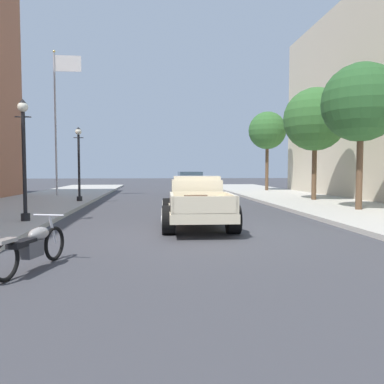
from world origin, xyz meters
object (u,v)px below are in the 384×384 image
street_tree_second (315,120)px  hotrod_truck_cream (196,202)px  street_tree_third (267,131)px  motorcycle_parked (32,245)px  car_background_grey (190,184)px  street_tree_nearest (361,103)px  flagpole (59,107)px  street_lamp_near (24,151)px  street_lamp_far (79,158)px

street_tree_second → hotrod_truck_cream: bearing=-132.7°
street_tree_third → street_tree_second: bearing=-91.7°
hotrod_truck_cream → street_tree_third: bearing=66.6°
motorcycle_parked → car_background_grey: (4.60, 19.21, 0.33)m
street_tree_second → street_tree_third: street_tree_third is taller
car_background_grey → street_tree_nearest: size_ratio=0.73×
street_tree_nearest → flagpole: bearing=144.3°
street_lamp_near → street_tree_nearest: bearing=10.3°
motorcycle_parked → street_tree_nearest: (10.52, 7.89, 4.04)m
car_background_grey → street_tree_nearest: bearing=-62.4°
flagpole → street_tree_third: 15.64m
hotrod_truck_cream → street_tree_second: 11.45m
car_background_grey → street_tree_second: 9.54m
hotrod_truck_cream → car_background_grey: 14.20m
street_lamp_far → flagpole: 6.26m
street_lamp_near → street_tree_third: (13.06, 17.05, 2.49)m
car_background_grey → street_tree_third: size_ratio=0.70×
motorcycle_parked → street_tree_second: size_ratio=0.34×
hotrod_truck_cream → street_lamp_far: (-5.22, 8.33, 1.63)m
car_background_grey → street_tree_third: bearing=27.9°
hotrod_truck_cream → street_lamp_far: size_ratio=1.29×
hotrod_truck_cream → street_tree_second: size_ratio=0.83×
street_tree_second → car_background_grey: bearing=135.1°
hotrod_truck_cream → flagpole: bearing=119.1°
flagpole → street_tree_second: (14.67, -5.20, -1.29)m
car_background_grey → hotrod_truck_cream: bearing=-94.5°
hotrod_truck_cream → motorcycle_parked: size_ratio=2.42×
street_lamp_near → hotrod_truck_cream: bearing=-6.0°
flagpole → street_tree_nearest: size_ratio=1.54×
street_lamp_near → flagpole: size_ratio=0.42×
hotrod_truck_cream → flagpole: flagpole is taller
flagpole → street_tree_third: flagpole is taller
hotrod_truck_cream → motorcycle_parked: bearing=-124.6°
street_lamp_far → street_tree_nearest: size_ratio=0.65×
flagpole → street_tree_third: bearing=16.6°
street_tree_second → street_tree_third: size_ratio=0.97×
street_tree_nearest → street_tree_third: size_ratio=0.95×
hotrod_truck_cream → street_tree_second: bearing=47.3°
street_lamp_near → street_tree_second: street_tree_second is taller
street_tree_second → street_tree_third: (0.30, 9.66, 0.39)m
flagpole → motorcycle_parked: bearing=-78.1°
car_background_grey → street_lamp_near: street_lamp_near is taller
motorcycle_parked → street_tree_second: (10.83, 13.00, 4.04)m
street_tree_third → motorcycle_parked: bearing=-116.1°
street_tree_third → street_lamp_near: bearing=-127.5°
hotrod_truck_cream → motorcycle_parked: hotrod_truck_cream is taller
motorcycle_parked → car_background_grey: size_ratio=0.47×
street_lamp_far → street_tree_second: street_tree_second is taller
street_lamp_far → street_tree_third: bearing=35.8°
motorcycle_parked → street_lamp_far: size_ratio=0.53×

